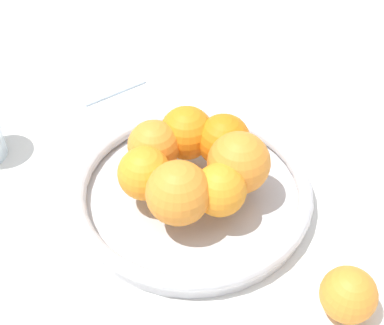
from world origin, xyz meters
The scene contains 5 objects.
ground_plane centered at (0.00, 0.00, 0.00)m, with size 4.00×4.00×0.00m, color white.
fruit_bowl centered at (0.00, 0.00, 0.02)m, with size 0.33×0.33×0.03m.
orange_pile centered at (0.00, 0.00, 0.07)m, with size 0.19×0.19×0.08m.
stray_orange centered at (-0.22, -0.10, 0.03)m, with size 0.06×0.06×0.06m, color orange.
napkin_folded centered at (0.33, 0.05, 0.00)m, with size 0.12×0.12×0.01m, color silver.
Camera 1 is at (-0.47, 0.18, 0.55)m, focal length 50.00 mm.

